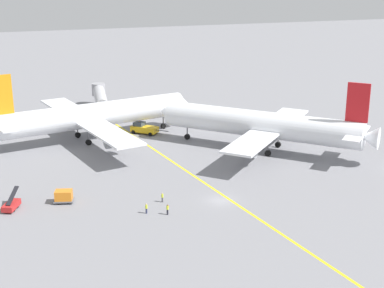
% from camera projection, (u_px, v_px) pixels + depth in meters
% --- Properties ---
extents(ground_plane, '(600.00, 600.00, 0.00)m').
position_uv_depth(ground_plane, '(220.00, 200.00, 95.09)').
color(ground_plane, gray).
extents(taxiway_stripe, '(15.22, 119.15, 0.01)m').
position_uv_depth(taxiway_stripe, '(201.00, 180.00, 104.17)').
color(taxiway_stripe, yellow).
rests_on(taxiway_stripe, ground).
extents(airliner_at_gate_left, '(49.38, 48.63, 16.86)m').
position_uv_depth(airliner_at_gate_left, '(93.00, 116.00, 127.80)').
color(airliner_at_gate_left, white).
rests_on(airliner_at_gate_left, ground).
extents(airliner_being_pushed, '(38.37, 40.03, 16.40)m').
position_uv_depth(airliner_being_pushed, '(262.00, 125.00, 120.30)').
color(airliner_being_pushed, white).
rests_on(airliner_being_pushed, ground).
extents(pushback_tug, '(7.78, 7.90, 3.01)m').
position_uv_depth(pushback_tug, '(144.00, 128.00, 133.96)').
color(pushback_tug, gold).
rests_on(pushback_tug, ground).
extents(gse_container_dolly_flat, '(3.70, 3.03, 2.15)m').
position_uv_depth(gse_container_dolly_flat, '(64.00, 196.00, 93.89)').
color(gse_container_dolly_flat, slate).
rests_on(gse_container_dolly_flat, ground).
extents(gse_belt_loader_portside, '(3.36, 4.97, 3.02)m').
position_uv_depth(gse_belt_loader_portside, '(11.00, 205.00, 91.25)').
color(gse_belt_loader_portside, red).
rests_on(gse_belt_loader_portside, ground).
extents(ground_crew_marshaller_foreground, '(0.36, 0.36, 1.68)m').
position_uv_depth(ground_crew_marshaller_foreground, '(146.00, 208.00, 89.78)').
color(ground_crew_marshaller_foreground, '#2D3351').
rests_on(ground_crew_marshaller_foreground, ground).
extents(ground_crew_ramp_agent_by_cones, '(0.36, 0.36, 1.66)m').
position_uv_depth(ground_crew_ramp_agent_by_cones, '(162.00, 197.00, 94.21)').
color(ground_crew_ramp_agent_by_cones, '#4C4C51').
rests_on(ground_crew_ramp_agent_by_cones, ground).
extents(ground_crew_wing_walker_right, '(0.46, 0.36, 1.76)m').
position_uv_depth(ground_crew_wing_walker_right, '(167.00, 209.00, 89.29)').
color(ground_crew_wing_walker_right, black).
rests_on(ground_crew_wing_walker_right, ground).
extents(jet_bridge, '(6.73, 22.77, 6.17)m').
position_uv_depth(jet_bridge, '(100.00, 95.00, 154.57)').
color(jet_bridge, '#B7B7BC').
rests_on(jet_bridge, ground).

